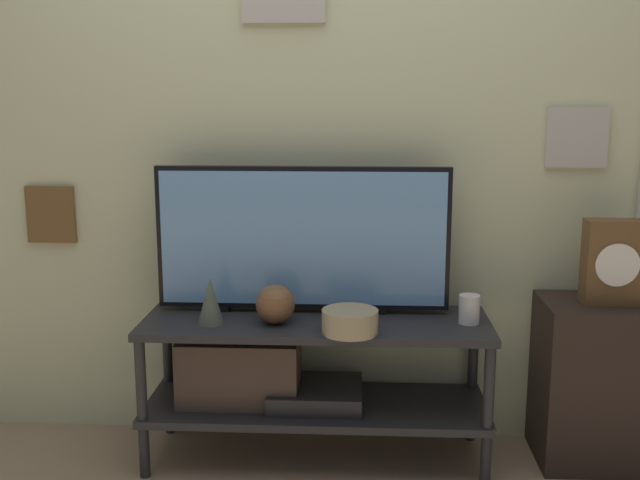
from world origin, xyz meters
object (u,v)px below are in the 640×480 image
vase_round_glass (275,304)px  vase_wide_bowl (350,321)px  candle_jar (469,309)px  mantel_clock (613,262)px  vase_slim_bronze (210,301)px  television (303,238)px

vase_round_glass → vase_wide_bowl: (0.28, -0.10, -0.03)m
candle_jar → mantel_clock: mantel_clock is taller
vase_slim_bronze → mantel_clock: (1.50, 0.11, 0.14)m
vase_round_glass → mantel_clock: (1.26, 0.09, 0.16)m
television → candle_jar: bearing=-9.9°
television → vase_wide_bowl: (0.19, -0.25, -0.26)m
vase_slim_bronze → candle_jar: bearing=3.5°
vase_slim_bronze → vase_round_glass: vase_slim_bronze is taller
vase_wide_bowl → candle_jar: bearing=17.8°
candle_jar → mantel_clock: (0.53, 0.05, 0.18)m
vase_round_glass → television: bearing=59.1°
candle_jar → mantel_clock: bearing=4.9°
television → vase_slim_bronze: (-0.33, -0.17, -0.21)m
vase_slim_bronze → mantel_clock: size_ratio=0.55×
vase_slim_bronze → mantel_clock: 1.52m
vase_slim_bronze → candle_jar: (0.97, 0.06, -0.03)m
television → vase_wide_bowl: bearing=-53.2°
television → vase_round_glass: television is taller
candle_jar → mantel_clock: 0.56m
vase_round_glass → mantel_clock: 1.27m
vase_wide_bowl → vase_round_glass: bearing=160.3°
television → mantel_clock: television is taller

